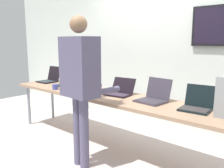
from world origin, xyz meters
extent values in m
cube|color=#BDAEAB|center=(0.00, 0.00, -0.02)|extent=(8.00, 8.00, 0.04)
cube|color=silver|center=(0.00, 1.13, 1.40)|extent=(8.00, 0.06, 2.79)
cube|color=black|center=(1.07, 1.08, 1.68)|extent=(0.84, 0.05, 0.55)
cube|color=black|center=(1.07, 1.06, 1.68)|extent=(0.78, 0.02, 0.49)
cube|color=#98765B|center=(0.00, 0.00, 0.72)|extent=(3.64, 0.70, 0.04)
cylinder|color=gray|center=(-1.72, -0.25, 0.35)|extent=(0.05, 0.05, 0.70)
cylinder|color=gray|center=(-1.72, 0.25, 0.35)|extent=(0.05, 0.05, 0.70)
cube|color=black|center=(-1.58, 0.05, 0.75)|extent=(0.32, 0.27, 0.02)
cube|color=#272F35|center=(-1.58, 0.04, 0.76)|extent=(0.29, 0.22, 0.00)
cube|color=black|center=(-1.59, 0.22, 0.88)|extent=(0.31, 0.09, 0.25)
cube|color=#315341|center=(-1.59, 0.22, 0.88)|extent=(0.29, 0.07, 0.22)
cube|color=black|center=(-1.01, 0.02, 0.75)|extent=(0.38, 0.26, 0.02)
cube|color=#283136|center=(-1.01, 0.01, 0.76)|extent=(0.35, 0.21, 0.00)
cube|color=black|center=(-1.01, 0.17, 0.88)|extent=(0.38, 0.07, 0.24)
cube|color=#225440|center=(-1.01, 0.18, 0.88)|extent=(0.35, 0.06, 0.22)
cube|color=#ACB7B4|center=(-0.50, 0.03, 0.75)|extent=(0.32, 0.25, 0.02)
cube|color=#312B33|center=(-0.50, 0.02, 0.76)|extent=(0.29, 0.20, 0.00)
cube|color=#ACB7B4|center=(-0.49, 0.16, 0.87)|extent=(0.30, 0.08, 0.22)
cube|color=silver|center=(-0.49, 0.16, 0.87)|extent=(0.27, 0.06, 0.19)
cube|color=black|center=(0.07, 0.05, 0.75)|extent=(0.37, 0.26, 0.02)
cube|color=#332838|center=(0.07, 0.04, 0.76)|extent=(0.34, 0.21, 0.00)
cube|color=black|center=(0.05, 0.21, 0.86)|extent=(0.36, 0.14, 0.20)
cube|color=navy|center=(0.05, 0.21, 0.86)|extent=(0.33, 0.12, 0.17)
cube|color=#3A3440|center=(0.61, 0.02, 0.75)|extent=(0.37, 0.30, 0.02)
cube|color=#312D35|center=(0.61, 0.01, 0.76)|extent=(0.34, 0.25, 0.00)
cube|color=#3A3440|center=(0.62, 0.19, 0.89)|extent=(0.35, 0.11, 0.26)
cube|color=#3C3E78|center=(0.62, 0.19, 0.89)|extent=(0.32, 0.09, 0.23)
cube|color=black|center=(1.16, 0.02, 0.75)|extent=(0.33, 0.27, 0.02)
cube|color=#332E2E|center=(1.16, 0.01, 0.76)|extent=(0.30, 0.22, 0.00)
cube|color=black|center=(1.15, 0.17, 0.88)|extent=(0.31, 0.09, 0.24)
cube|color=black|center=(1.15, 0.18, 0.87)|extent=(0.28, 0.08, 0.21)
cylinder|color=#534E69|center=(0.01, -0.62, 0.42)|extent=(0.12, 0.12, 0.85)
cylinder|color=#534E69|center=(0.14, -0.64, 0.42)|extent=(0.12, 0.12, 0.85)
cube|color=#534E69|center=(0.08, -0.63, 1.18)|extent=(0.46, 0.30, 0.67)
sphere|color=#8D694B|center=(0.08, -0.63, 1.65)|extent=(0.19, 0.19, 0.19)
cylinder|color=#534E69|center=(-0.06, -0.33, 0.90)|extent=(0.10, 0.33, 0.07)
cylinder|color=#534E69|center=(0.27, -0.36, 0.90)|extent=(0.10, 0.33, 0.07)
cylinder|color=#3C469A|center=(-0.92, -0.25, 0.78)|extent=(0.09, 0.09, 0.08)
cube|color=white|center=(-0.28, -0.17, 0.74)|extent=(0.26, 0.33, 0.00)
camera|label=1|loc=(2.11, -2.43, 1.47)|focal=38.66mm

